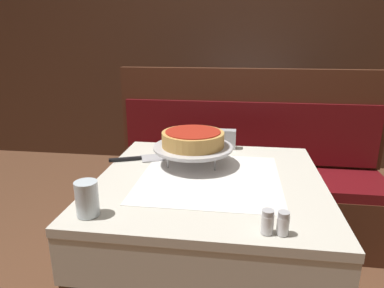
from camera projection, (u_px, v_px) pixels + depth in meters
name	position (u px, v px, depth m)	size (l,w,h in m)	color
dining_table_front	(209.00, 204.00, 1.35)	(0.86, 0.86, 0.74)	beige
dining_table_rear	(252.00, 113.00, 2.96)	(0.78, 0.78, 0.75)	#194799
booth_bench	(246.00, 190.00, 2.20)	(1.69, 0.46, 1.07)	#4C2819
back_wall_panel	(231.00, 44.00, 3.30)	(6.00, 0.04, 2.40)	#4C2D1E
pizza_pan_stand	(193.00, 148.00, 1.43)	(0.33, 0.33, 0.08)	#ADADB2
deep_dish_pizza	(193.00, 139.00, 1.42)	(0.26, 0.26, 0.06)	tan
pizza_server	(141.00, 158.00, 1.51)	(0.25, 0.14, 0.01)	#BCBCC1
water_glass_near	(87.00, 199.00, 1.02)	(0.07, 0.07, 0.11)	silver
salt_shaker	(267.00, 222.00, 0.93)	(0.03, 0.03, 0.07)	silver
pepper_shaker	(283.00, 223.00, 0.93)	(0.03, 0.03, 0.07)	silver
napkin_holder	(225.00, 139.00, 1.66)	(0.10, 0.05, 0.09)	#B2B2B7
condiment_caddy	(267.00, 97.00, 2.85)	(0.14, 0.14, 0.15)	black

